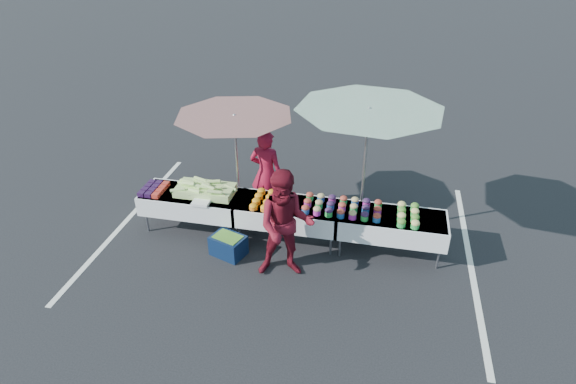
% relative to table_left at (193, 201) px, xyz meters
% --- Properties ---
extents(ground, '(80.00, 80.00, 0.00)m').
position_rel_table_left_xyz_m(ground, '(1.80, 0.00, -0.58)').
color(ground, black).
extents(stripe_left, '(0.10, 5.00, 0.00)m').
position_rel_table_left_xyz_m(stripe_left, '(-1.40, 0.00, -0.58)').
color(stripe_left, silver).
rests_on(stripe_left, ground).
extents(stripe_right, '(0.10, 5.00, 0.00)m').
position_rel_table_left_xyz_m(stripe_right, '(5.00, 0.00, -0.58)').
color(stripe_right, silver).
rests_on(stripe_right, ground).
extents(table_left, '(1.86, 0.81, 0.75)m').
position_rel_table_left_xyz_m(table_left, '(0.00, 0.00, 0.00)').
color(table_left, white).
rests_on(table_left, ground).
extents(table_center, '(1.86, 0.81, 0.75)m').
position_rel_table_left_xyz_m(table_center, '(1.80, 0.00, 0.00)').
color(table_center, white).
rests_on(table_center, ground).
extents(table_right, '(1.86, 0.81, 0.75)m').
position_rel_table_left_xyz_m(table_right, '(3.60, 0.00, 0.00)').
color(table_right, white).
rests_on(table_right, ground).
extents(berry_punnets, '(0.40, 0.54, 0.08)m').
position_rel_table_left_xyz_m(berry_punnets, '(-0.71, -0.06, 0.21)').
color(berry_punnets, black).
rests_on(berry_punnets, table_left).
extents(corn_pile, '(1.16, 0.57, 0.26)m').
position_rel_table_left_xyz_m(corn_pile, '(0.24, 0.04, 0.26)').
color(corn_pile, '#B4E374').
rests_on(corn_pile, table_left).
extents(plastic_bags, '(0.30, 0.25, 0.05)m').
position_rel_table_left_xyz_m(plastic_bags, '(0.30, -0.30, 0.19)').
color(plastic_bags, white).
rests_on(plastic_bags, table_left).
extents(carrot_bowls, '(0.55, 0.69, 0.11)m').
position_rel_table_left_xyz_m(carrot_bowls, '(1.45, -0.01, 0.22)').
color(carrot_bowls, orange).
rests_on(carrot_bowls, table_center).
extents(potato_cups, '(1.34, 0.58, 0.16)m').
position_rel_table_left_xyz_m(potato_cups, '(2.75, 0.00, 0.25)').
color(potato_cups, '#205598').
rests_on(potato_cups, table_right).
extents(bean_baskets, '(0.36, 0.68, 0.15)m').
position_rel_table_left_xyz_m(bean_baskets, '(3.86, -0.01, 0.24)').
color(bean_baskets, green).
rests_on(bean_baskets, table_right).
extents(vendor, '(0.70, 0.52, 1.77)m').
position_rel_table_left_xyz_m(vendor, '(1.21, 0.79, 0.30)').
color(vendor, maroon).
rests_on(vendor, ground).
extents(customer, '(1.04, 0.89, 1.88)m').
position_rel_table_left_xyz_m(customer, '(1.96, -0.92, 0.36)').
color(customer, maroon).
rests_on(customer, ground).
extents(umbrella_left, '(2.40, 2.40, 2.16)m').
position_rel_table_left_xyz_m(umbrella_left, '(0.74, 0.49, 1.38)').
color(umbrella_left, black).
rests_on(umbrella_left, ground).
extents(umbrella_right, '(3.01, 3.01, 2.50)m').
position_rel_table_left_xyz_m(umbrella_right, '(3.05, 0.40, 1.69)').
color(umbrella_right, black).
rests_on(umbrella_right, ground).
extents(storage_bin, '(0.67, 0.58, 0.37)m').
position_rel_table_left_xyz_m(storage_bin, '(0.88, -0.65, -0.39)').
color(storage_bin, '#0B1A37').
rests_on(storage_bin, ground).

